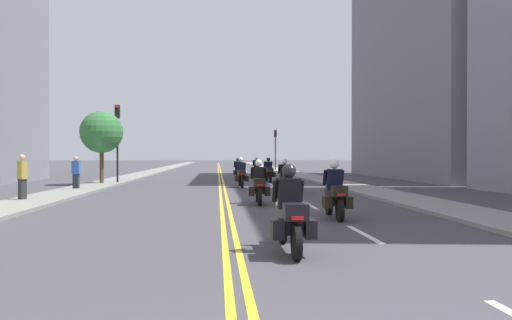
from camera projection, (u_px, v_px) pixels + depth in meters
The scene contains 20 objects.
ground_plane at pixel (220, 172), 49.99m from camera, with size 264.00×264.00×0.00m, color #424047.
sidewalk_left at pixel (153, 172), 49.41m from camera, with size 2.19×144.00×0.12m, color gray.
sidewalk_right at pixel (285, 171), 50.58m from camera, with size 2.19×144.00×0.12m, color gray.
centreline_yellow_inner at pixel (219, 172), 49.98m from camera, with size 0.12×132.00×0.01m, color yellow.
centreline_yellow_outer at pixel (221, 172), 50.00m from camera, with size 0.12×132.00×0.01m, color yellow.
lane_dashes_white at pixel (266, 182), 31.31m from camera, with size 0.14×56.40×0.01m.
building_right_1 at pixel (445, 24), 36.40m from camera, with size 9.14×19.58×24.07m.
motorcycle_0 at pixel (290, 216), 8.39m from camera, with size 0.76×2.18×1.60m.
motorcycle_1 at pixel (335, 195), 12.92m from camera, with size 0.78×2.13×1.64m.
motorcycle_2 at pixel (259, 186), 16.84m from camera, with size 0.77×2.21×1.61m.
motorcycle_3 at pixel (285, 179), 21.65m from camera, with size 0.78×2.25×1.62m.
motorcycle_4 at pixel (241, 175), 25.77m from camera, with size 0.78×2.26×1.65m.
motorcycle_5 at pixel (269, 172), 30.70m from camera, with size 0.78×2.17×1.63m.
motorcycle_6 at pixel (238, 170), 34.73m from camera, with size 0.78×2.21×1.58m.
motorcycle_7 at pixel (256, 168), 39.45m from camera, with size 0.78×2.26×1.66m.
traffic_light_near at pixel (117, 130), 28.54m from camera, with size 0.28×0.38×4.84m.
traffic_light_far at pixel (275, 142), 53.33m from camera, with size 0.28×0.38×4.70m.
pedestrian_0 at pixel (76, 173), 23.18m from camera, with size 0.38×0.26×1.72m.
pedestrian_1 at pixel (22, 178), 17.43m from camera, with size 0.46×0.44×1.79m.
street_tree_0 at pixel (102, 132), 27.85m from camera, with size 2.51×2.51×4.42m.
Camera 1 is at (-0.27, -2.13, 1.74)m, focal length 32.76 mm.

